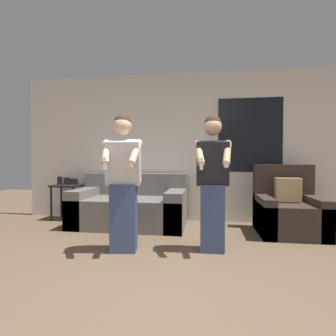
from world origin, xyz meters
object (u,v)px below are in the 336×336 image
(couch, at_px, (131,207))
(person_right, at_px, (212,182))
(side_table, at_px, (67,190))
(armchair, at_px, (288,211))
(person_left, at_px, (123,182))

(couch, bearing_deg, person_right, -38.95)
(couch, distance_m, person_right, 1.81)
(side_table, xyz_separation_m, person_right, (2.66, -1.36, 0.29))
(armchair, bearing_deg, side_table, 174.07)
(couch, xyz_separation_m, person_right, (1.35, -1.09, 0.54))
(side_table, distance_m, person_left, 2.22)
(couch, distance_m, armchair, 2.50)
(couch, relative_size, person_left, 1.12)
(armchair, bearing_deg, couch, 177.07)
(couch, bearing_deg, armchair, -2.93)
(armchair, distance_m, person_right, 1.58)
(person_left, bearing_deg, side_table, 136.30)
(person_right, bearing_deg, couch, 141.05)
(side_table, bearing_deg, person_right, -27.06)
(armchair, distance_m, side_table, 3.83)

